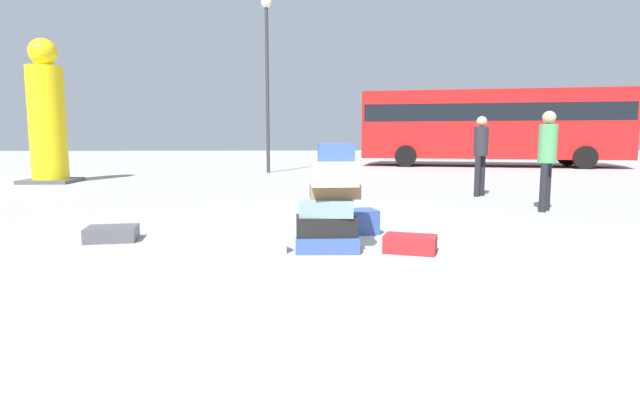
# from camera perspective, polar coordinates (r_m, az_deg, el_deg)

# --- Properties ---
(ground_plane) EXTENTS (80.00, 80.00, 0.00)m
(ground_plane) POSITION_cam_1_polar(r_m,az_deg,el_deg) (5.50, 3.19, -6.32)
(ground_plane) COLOR #9E9E99
(suitcase_tower) EXTENTS (0.73, 0.56, 1.20)m
(suitcase_tower) POSITION_cam_1_polar(r_m,az_deg,el_deg) (5.65, 1.09, -0.91)
(suitcase_tower) COLOR #334F99
(suitcase_tower) RESTS_ON ground
(suitcase_navy_upright_blue) EXTENTS (0.72, 0.51, 0.32)m
(suitcase_navy_upright_blue) POSITION_cam_1_polar(r_m,az_deg,el_deg) (6.72, 3.57, -2.45)
(suitcase_navy_upright_blue) COLOR #334F99
(suitcase_navy_upright_blue) RESTS_ON ground
(suitcase_charcoal_foreground_far) EXTENTS (0.65, 0.51, 0.18)m
(suitcase_charcoal_foreground_far) POSITION_cam_1_polar(r_m,az_deg,el_deg) (6.78, -22.28, -3.51)
(suitcase_charcoal_foreground_far) COLOR #4C4C51
(suitcase_charcoal_foreground_far) RESTS_ON ground
(suitcase_maroon_foreground_near) EXTENTS (0.65, 0.52, 0.19)m
(suitcase_maroon_foreground_near) POSITION_cam_1_polar(r_m,az_deg,el_deg) (5.75, 10.06, -4.85)
(suitcase_maroon_foreground_near) COLOR maroon
(suitcase_maroon_foreground_near) RESTS_ON ground
(suitcase_cream_left_side) EXTENTS (0.79, 0.60, 0.27)m
(suitcase_cream_left_side) POSITION_cam_1_polar(r_m,az_deg,el_deg) (5.62, -7.82, -4.67)
(suitcase_cream_left_side) COLOR beige
(suitcase_cream_left_side) RESTS_ON ground
(person_bearded_onlooker) EXTENTS (0.30, 0.30, 1.70)m
(person_bearded_onlooker) POSITION_cam_1_polar(r_m,az_deg,el_deg) (9.45, 24.10, 4.94)
(person_bearded_onlooker) COLOR black
(person_bearded_onlooker) RESTS_ON ground
(person_tourist_with_camera) EXTENTS (0.30, 0.30, 1.70)m
(person_tourist_with_camera) POSITION_cam_1_polar(r_m,az_deg,el_deg) (11.37, 17.56, 5.51)
(person_tourist_with_camera) COLOR black
(person_tourist_with_camera) RESTS_ON ground
(yellow_dummy_statue) EXTENTS (1.32, 1.32, 3.89)m
(yellow_dummy_statue) POSITION_cam_1_polar(r_m,az_deg,el_deg) (15.92, -28.23, 7.93)
(yellow_dummy_statue) COLOR yellow
(yellow_dummy_statue) RESTS_ON ground
(parked_bus) EXTENTS (10.92, 5.07, 3.15)m
(parked_bus) POSITION_cam_1_polar(r_m,az_deg,el_deg) (22.97, 18.50, 8.19)
(parked_bus) COLOR red
(parked_bus) RESTS_ON ground
(lamp_post) EXTENTS (0.36, 0.36, 5.94)m
(lamp_post) POSITION_cam_1_polar(r_m,az_deg,el_deg) (18.18, -5.96, 15.41)
(lamp_post) COLOR #333338
(lamp_post) RESTS_ON ground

